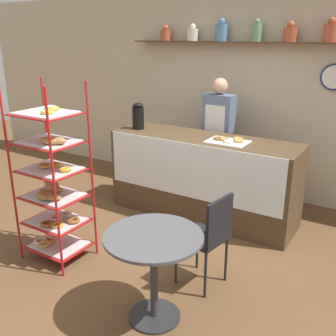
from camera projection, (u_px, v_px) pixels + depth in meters
ground_plane at (145, 260)px, 3.95m from camera, size 14.00×14.00×0.00m
back_wall at (241, 94)px, 5.36m from camera, size 10.00×0.30×2.70m
display_counter at (203, 177)px, 4.78m from camera, size 2.28×0.68×1.00m
pastry_rack at (52, 184)px, 3.76m from camera, size 0.60×0.49×1.76m
person_worker at (218, 136)px, 5.10m from camera, size 0.38×0.23×1.64m
cafe_table at (154, 256)px, 2.98m from camera, size 0.76×0.76×0.74m
cafe_chair at (210, 232)px, 3.39m from camera, size 0.43×0.43×0.87m
coffee_carafe at (138, 116)px, 4.97m from camera, size 0.15×0.15×0.33m
donut_tray_counter at (229, 141)px, 4.40m from camera, size 0.46×0.33×0.05m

